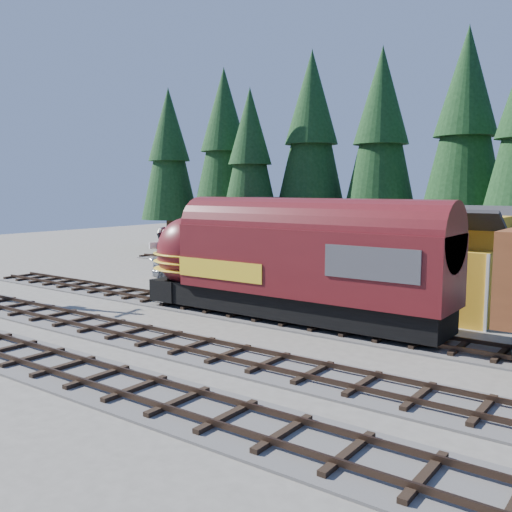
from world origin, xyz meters
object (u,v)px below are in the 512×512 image
Objects in this scene: locomotive at (278,267)px; pickup_truck_b at (192,269)px; depot at (385,249)px; pickup_truck_a at (256,275)px; caboose at (250,235)px.

locomotive is 2.95× the size of pickup_truck_b.
locomotive is at bearing -134.84° from pickup_truck_b.
pickup_truck_a is at bearing -178.15° from depot.
pickup_truck_a is at bearing -51.29° from caboose.
pickup_truck_b is at bearing 151.29° from locomotive.
pickup_truck_b is at bearing -82.44° from caboose.
depot is 6.97m from locomotive.
pickup_truck_a is (-8.35, -0.27, -2.11)m from depot.
caboose is at bearing 19.59° from pickup_truck_a.
pickup_truck_b is (-13.53, -0.45, -2.18)m from depot.
caboose is (-14.58, 7.50, -0.45)m from depot.
locomotive is at bearing -49.14° from caboose.
pickup_truck_a is at bearing -104.20° from pickup_truck_b.
depot is at bearing 69.17° from locomotive.
caboose reaches higher than locomotive.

